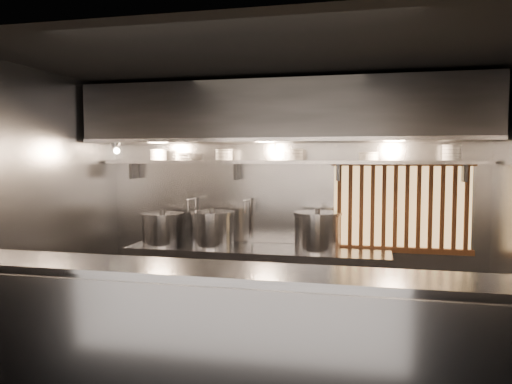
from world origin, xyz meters
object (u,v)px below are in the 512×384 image
at_px(heat_lamp, 115,146).
at_px(stock_pot_mid, 212,229).
at_px(pendant_bulb, 275,155).
at_px(stock_pot_left, 163,229).
at_px(stock_pot_right, 317,231).

relative_size(heat_lamp, stock_pot_mid, 0.50).
relative_size(pendant_bulb, stock_pot_left, 0.35).
height_order(pendant_bulb, stock_pot_left, pendant_bulb).
bearing_deg(stock_pot_left, stock_pot_mid, 3.11).
relative_size(stock_pot_mid, stock_pot_right, 0.99).
height_order(pendant_bulb, stock_pot_mid, pendant_bulb).
height_order(stock_pot_left, stock_pot_mid, stock_pot_mid).
bearing_deg(pendant_bulb, stock_pot_mid, -174.26).
xyz_separation_m(pendant_bulb, stock_pot_mid, (-0.73, -0.07, -0.86)).
height_order(heat_lamp, stock_pot_mid, heat_lamp).
relative_size(stock_pot_left, stock_pot_mid, 0.76).
bearing_deg(pendant_bulb, heat_lamp, -169.00).
bearing_deg(heat_lamp, stock_pot_right, 6.91).
height_order(heat_lamp, pendant_bulb, heat_lamp).
bearing_deg(stock_pot_left, stock_pot_right, 1.08).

